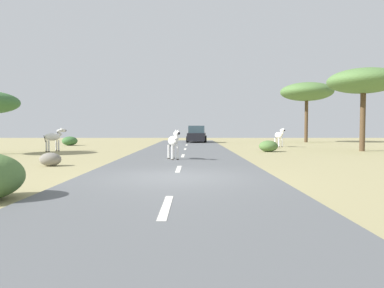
{
  "coord_description": "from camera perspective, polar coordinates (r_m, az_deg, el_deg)",
  "views": [
    {
      "loc": [
        0.51,
        -10.37,
        1.51
      ],
      "look_at": [
        0.56,
        8.44,
        0.66
      ],
      "focal_mm": 32.42,
      "sensor_mm": 36.0,
      "label": 1
    }
  ],
  "objects": [
    {
      "name": "bush_0",
      "position": [
        32.37,
        -19.62,
        0.47
      ],
      "size": [
        1.33,
        1.2,
        0.8
      ],
      "primitive_type": "ellipsoid",
      "color": "#386633",
      "rests_on": "ground_plane"
    },
    {
      "name": "car_0",
      "position": [
        36.68,
        0.64,
        1.55
      ],
      "size": [
        2.22,
        4.44,
        1.74
      ],
      "rotation": [
        0.0,
        0.0,
        -0.06
      ],
      "color": "black",
      "rests_on": "road"
    },
    {
      "name": "tree_0",
      "position": [
        39.83,
        18.2,
        8.12
      ],
      "size": [
        5.6,
        5.6,
        6.45
      ],
      "color": "#4C3823",
      "rests_on": "ground_plane"
    },
    {
      "name": "zebra_1",
      "position": [
        29.05,
        14.01,
        1.37
      ],
      "size": [
        0.66,
        1.64,
        1.56
      ],
      "rotation": [
        0.0,
        0.0,
        3.36
      ],
      "color": "silver",
      "rests_on": "ground_plane"
    },
    {
      "name": "ground_plane",
      "position": [
        10.49,
        -2.94,
        -5.68
      ],
      "size": [
        90.0,
        90.0,
        0.0
      ],
      "primitive_type": "plane",
      "color": "#998E60"
    },
    {
      "name": "tree_3",
      "position": [
        25.75,
        26.23,
        9.2
      ],
      "size": [
        4.6,
        4.6,
        5.43
      ],
      "color": "#4C3823",
      "rests_on": "ground_plane"
    },
    {
      "name": "lane_markings",
      "position": [
        9.49,
        -3.08,
        -6.23
      ],
      "size": [
        0.16,
        56.0,
        0.01
      ],
      "color": "silver",
      "rests_on": "road"
    },
    {
      "name": "bush_1",
      "position": [
        22.9,
        12.3,
        -0.34
      ],
      "size": [
        1.21,
        1.09,
        0.73
      ],
      "primitive_type": "ellipsoid",
      "color": "#4C7038",
      "rests_on": "ground_plane"
    },
    {
      "name": "road",
      "position": [
        10.49,
        -2.8,
        -5.55
      ],
      "size": [
        6.0,
        64.0,
        0.05
      ],
      "primitive_type": "cube",
      "color": "#56595B",
      "rests_on": "ground_plane"
    },
    {
      "name": "rock_0",
      "position": [
        27.24,
        13.05,
        -0.29
      ],
      "size": [
        0.52,
        0.56,
        0.35
      ],
      "primitive_type": "ellipsoid",
      "color": "#A89E8C",
      "rests_on": "ground_plane"
    },
    {
      "name": "zebra_0",
      "position": [
        16.26,
        -3.2,
        0.43
      ],
      "size": [
        0.75,
        1.45,
        1.42
      ],
      "rotation": [
        0.0,
        0.0,
        3.49
      ],
      "color": "silver",
      "rests_on": "road"
    },
    {
      "name": "rock_1",
      "position": [
        14.97,
        -22.41,
        -2.36
      ],
      "size": [
        0.85,
        0.66,
        0.54
      ],
      "primitive_type": "ellipsoid",
      "color": "gray",
      "rests_on": "ground_plane"
    },
    {
      "name": "zebra_2",
      "position": [
        24.45,
        -21.95,
        1.05
      ],
      "size": [
        1.17,
        1.45,
        1.57
      ],
      "rotation": [
        0.0,
        0.0,
        5.65
      ],
      "color": "silver",
      "rests_on": "ground_plane"
    }
  ]
}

